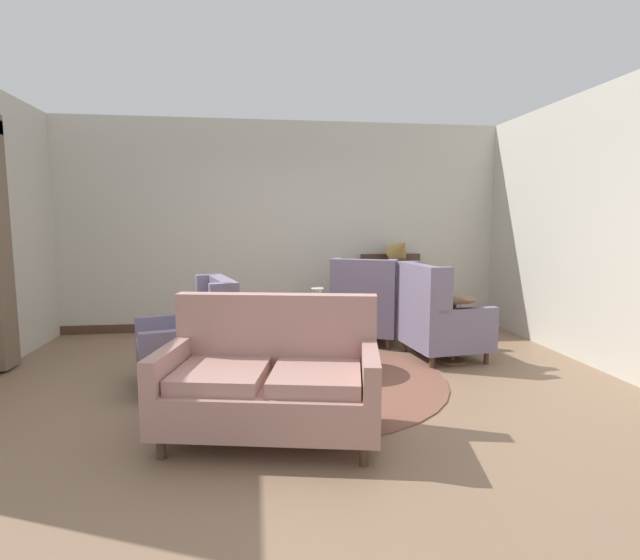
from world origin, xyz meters
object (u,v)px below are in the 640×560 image
(settee, at_px, (271,380))
(sideboard, at_px, (393,294))
(side_table, at_px, (453,324))
(porcelain_vase, at_px, (318,307))
(armchair_near_sideboard, at_px, (437,319))
(coffee_table, at_px, (322,332))
(gramophone, at_px, (399,251))
(armchair_near_window, at_px, (195,340))
(armchair_back_corner, at_px, (366,308))

(settee, bearing_deg, sideboard, 71.95)
(settee, relative_size, sideboard, 1.54)
(settee, xyz_separation_m, side_table, (2.02, 1.53, 0.02))
(porcelain_vase, relative_size, armchair_near_sideboard, 0.32)
(coffee_table, xyz_separation_m, settee, (-0.58, -1.44, -0.01))
(gramophone, bearing_deg, sideboard, 118.43)
(side_table, bearing_deg, armchair_near_sideboard, 113.49)
(settee, relative_size, gramophone, 3.35)
(armchair_near_window, bearing_deg, sideboard, 112.81)
(coffee_table, xyz_separation_m, armchair_near_sideboard, (1.35, 0.30, 0.03))
(coffee_table, xyz_separation_m, armchair_near_window, (-1.25, -0.19, 0.00))
(armchair_near_window, xyz_separation_m, sideboard, (2.54, 2.00, 0.08))
(coffee_table, height_order, armchair_near_sideboard, armchair_near_sideboard)
(coffee_table, distance_m, settee, 1.55)
(coffee_table, bearing_deg, side_table, 3.44)
(settee, height_order, armchair_back_corner, armchair_back_corner)
(coffee_table, distance_m, armchair_near_window, 1.27)
(coffee_table, relative_size, sideboard, 0.73)
(porcelain_vase, bearing_deg, settee, -110.06)
(armchair_back_corner, height_order, side_table, armchair_back_corner)
(armchair_near_sideboard, height_order, gramophone, gramophone)
(armchair_near_sideboard, bearing_deg, coffee_table, 95.40)
(porcelain_vase, xyz_separation_m, settee, (-0.53, -1.45, -0.26))
(coffee_table, height_order, gramophone, gramophone)
(gramophone, bearing_deg, armchair_near_window, -143.47)
(gramophone, bearing_deg, side_table, -86.13)
(armchair_back_corner, height_order, armchair_near_sideboard, armchair_back_corner)
(armchair_back_corner, xyz_separation_m, side_table, (0.73, -0.97, -0.03))
(armchair_near_window, bearing_deg, side_table, 80.42)
(armchair_near_sideboard, distance_m, side_table, 0.23)
(armchair_back_corner, bearing_deg, settee, 87.55)
(porcelain_vase, relative_size, armchair_back_corner, 0.32)
(coffee_table, distance_m, armchair_back_corner, 1.28)
(porcelain_vase, relative_size, side_table, 0.48)
(armchair_back_corner, relative_size, armchair_near_sideboard, 1.01)
(armchair_back_corner, height_order, sideboard, armchair_back_corner)
(armchair_near_window, relative_size, side_table, 1.46)
(coffee_table, xyz_separation_m, side_table, (1.44, 0.09, 0.01))
(coffee_table, bearing_deg, armchair_near_sideboard, 12.33)
(armchair_near_sideboard, bearing_deg, settee, 125.08)
(settee, height_order, armchair_near_sideboard, armchair_near_sideboard)
(coffee_table, height_order, sideboard, sideboard)
(settee, distance_m, sideboard, 3.75)
(porcelain_vase, xyz_separation_m, armchair_back_corner, (0.76, 1.05, -0.22))
(settee, bearing_deg, gramophone, 70.65)
(armchair_back_corner, bearing_deg, side_table, 151.62)
(armchair_back_corner, bearing_deg, coffee_table, 80.96)
(armchair_near_sideboard, bearing_deg, armchair_back_corner, 32.91)
(side_table, relative_size, gramophone, 1.46)
(porcelain_vase, distance_m, armchair_back_corner, 1.32)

